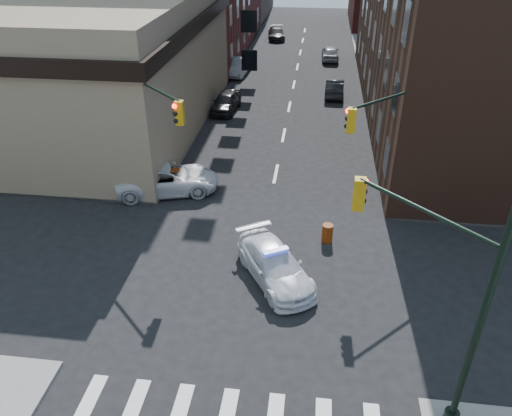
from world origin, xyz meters
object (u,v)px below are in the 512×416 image
(parked_car_wnear, at_px, (226,102))
(barricade_nw_a, at_px, (125,171))
(pedestrian_b, at_px, (87,170))
(barrel_road, at_px, (327,233))
(parked_car_enear, at_px, (335,87))
(pickup, at_px, (167,179))
(barrel_bank, at_px, (175,178))
(pedestrian_a, at_px, (79,170))
(parked_car_wfar, at_px, (238,67))
(police_car, at_px, (275,265))

(parked_car_wnear, xyz_separation_m, barricade_nw_a, (-3.73, -12.42, -0.11))
(pedestrian_b, distance_m, barrel_road, 14.04)
(pedestrian_b, bearing_deg, parked_car_enear, 64.38)
(pickup, height_order, barrel_road, pickup)
(parked_car_enear, xyz_separation_m, barrel_bank, (-9.09, -17.68, -0.15))
(barricade_nw_a, bearing_deg, pedestrian_a, -157.49)
(parked_car_wfar, distance_m, barricade_nw_a, 22.70)
(pedestrian_b, xyz_separation_m, barrel_road, (13.47, -3.90, -0.55))
(pickup, height_order, parked_car_enear, pickup)
(pickup, height_order, pedestrian_b, pedestrian_b)
(barrel_bank, height_order, barricade_nw_a, barricade_nw_a)
(parked_car_enear, xyz_separation_m, barricade_nw_a, (-12.19, -17.30, -0.07))
(pedestrian_b, bearing_deg, barrel_bank, 17.91)
(police_car, xyz_separation_m, parked_car_wnear, (-5.72, 20.29, 0.04))
(pedestrian_a, bearing_deg, police_car, -1.96)
(barrel_road, bearing_deg, parked_car_enear, 88.62)
(parked_car_wnear, bearing_deg, parked_car_wfar, 97.71)
(police_car, height_order, parked_car_enear, police_car)
(barricade_nw_a, bearing_deg, parked_car_wnear, 67.93)
(barrel_bank, relative_size, barricade_nw_a, 0.86)
(parked_car_wnear, relative_size, barrel_bank, 3.98)
(police_car, distance_m, barrel_bank, 9.83)
(pickup, xyz_separation_m, barrel_road, (8.86, -3.84, -0.33))
(pedestrian_a, xyz_separation_m, barrel_road, (13.84, -3.63, -0.67))
(police_car, bearing_deg, parked_car_wnear, 75.09)
(police_car, relative_size, pedestrian_b, 2.85)
(police_car, xyz_separation_m, parked_car_wfar, (-6.35, 30.36, 0.06))
(pickup, xyz_separation_m, parked_car_enear, (9.39, 18.24, -0.08))
(pedestrian_b, bearing_deg, pickup, 11.26)
(pedestrian_b, distance_m, barricade_nw_a, 2.05)
(parked_car_wnear, distance_m, parked_car_wfar, 10.09)
(parked_car_wfar, distance_m, barrel_bank, 22.86)
(police_car, distance_m, pickup, 9.61)
(barrel_bank, bearing_deg, barrel_road, -27.25)
(parked_car_wfar, bearing_deg, police_car, -72.84)
(pickup, height_order, parked_car_wnear, pickup)
(parked_car_wfar, height_order, barrel_bank, parked_car_wfar)
(pickup, bearing_deg, pedestrian_b, 72.53)
(parked_car_enear, relative_size, barricade_nw_a, 3.34)
(pickup, xyz_separation_m, parked_car_wfar, (0.30, 23.43, -0.02))
(police_car, distance_m, barrel_road, 3.81)
(pedestrian_a, bearing_deg, parked_car_enear, 80.15)
(police_car, distance_m, pedestrian_a, 13.44)
(parked_car_wfar, height_order, pedestrian_a, pedestrian_a)
(parked_car_enear, height_order, barrel_road, parked_car_enear)
(pickup, bearing_deg, barrel_bank, -44.55)
(parked_car_wnear, bearing_deg, barricade_nw_a, -102.57)
(parked_car_enear, distance_m, barrel_bank, 19.88)
(parked_car_enear, relative_size, pedestrian_b, 2.49)
(parked_car_wnear, bearing_deg, barrel_bank, -88.65)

